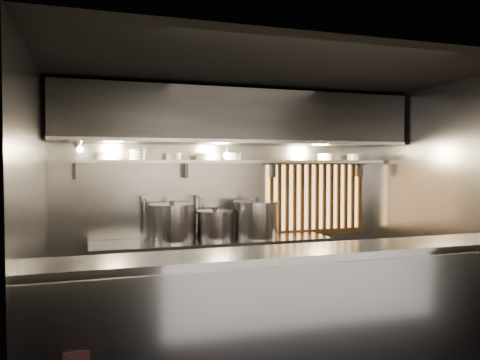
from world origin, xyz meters
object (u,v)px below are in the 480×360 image
stock_pot_mid (256,219)px  stock_pot_right (215,225)px  pendant_bulb (227,155)px  heat_lamp (77,144)px  stock_pot_left (172,222)px

stock_pot_mid → stock_pot_right: (-0.54, 0.03, -0.05)m
pendant_bulb → heat_lamp: bearing=-169.0°
pendant_bulb → stock_pot_mid: 0.90m
pendant_bulb → stock_pot_left: bearing=-176.9°
heat_lamp → stock_pot_right: 1.92m
pendant_bulb → stock_pot_right: bearing=-162.4°
heat_lamp → pendant_bulb: bearing=11.0°
stock_pot_left → pendant_bulb: bearing=3.1°
pendant_bulb → stock_pot_mid: pendant_bulb is taller
stock_pot_right → heat_lamp: bearing=-169.7°
heat_lamp → stock_pot_right: (1.62, 0.29, -0.98)m
pendant_bulb → stock_pot_left: 1.09m
stock_pot_left → stock_pot_right: 0.54m
stock_pot_left → stock_pot_right: bearing=-1.8°
stock_pot_left → heat_lamp: bearing=-164.0°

